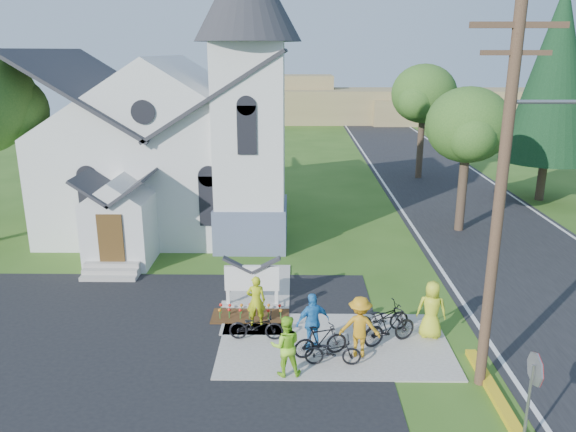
{
  "coord_description": "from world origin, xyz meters",
  "views": [
    {
      "loc": [
        0.27,
        -14.84,
        8.66
      ],
      "look_at": [
        0.03,
        5.0,
        2.78
      ],
      "focal_mm": 35.0,
      "sensor_mm": 36.0,
      "label": 1
    }
  ],
  "objects_px": {
    "utility_pole": "(503,189)",
    "bike_2": "(333,351)",
    "church_sign": "(252,279)",
    "cyclist_0": "(256,301)",
    "bike_4": "(381,318)",
    "stop_sign": "(533,382)",
    "cyclist_1": "(286,346)",
    "bike_0": "(256,326)",
    "cyclist_4": "(432,310)",
    "bike_1": "(321,341)",
    "bike_3": "(390,327)",
    "cyclist_2": "(313,322)",
    "cyclist_3": "(360,327)"
  },
  "relations": [
    {
      "from": "cyclist_1",
      "to": "cyclist_4",
      "type": "relative_size",
      "value": 0.94
    },
    {
      "from": "cyclist_2",
      "to": "cyclist_4",
      "type": "distance_m",
      "value": 3.78
    },
    {
      "from": "stop_sign",
      "to": "cyclist_1",
      "type": "height_order",
      "value": "stop_sign"
    },
    {
      "from": "cyclist_2",
      "to": "cyclist_3",
      "type": "xyz_separation_m",
      "value": [
        1.35,
        -0.32,
        0.02
      ]
    },
    {
      "from": "bike_1",
      "to": "bike_3",
      "type": "relative_size",
      "value": 0.91
    },
    {
      "from": "cyclist_0",
      "to": "cyclist_1",
      "type": "relative_size",
      "value": 0.97
    },
    {
      "from": "utility_pole",
      "to": "cyclist_2",
      "type": "relative_size",
      "value": 5.55
    },
    {
      "from": "utility_pole",
      "to": "bike_2",
      "type": "bearing_deg",
      "value": 168.53
    },
    {
      "from": "bike_0",
      "to": "cyclist_2",
      "type": "height_order",
      "value": "cyclist_2"
    },
    {
      "from": "church_sign",
      "to": "cyclist_0",
      "type": "height_order",
      "value": "cyclist_0"
    },
    {
      "from": "utility_pole",
      "to": "bike_3",
      "type": "relative_size",
      "value": 5.51
    },
    {
      "from": "stop_sign",
      "to": "bike_0",
      "type": "xyz_separation_m",
      "value": [
        -6.33,
        4.94,
        -1.29
      ]
    },
    {
      "from": "bike_2",
      "to": "bike_4",
      "type": "height_order",
      "value": "bike_4"
    },
    {
      "from": "bike_2",
      "to": "cyclist_0",
      "type": "bearing_deg",
      "value": 45.04
    },
    {
      "from": "cyclist_0",
      "to": "cyclist_3",
      "type": "relative_size",
      "value": 0.92
    },
    {
      "from": "utility_pole",
      "to": "cyclist_0",
      "type": "distance_m",
      "value": 8.4
    },
    {
      "from": "bike_2",
      "to": "bike_3",
      "type": "height_order",
      "value": "bike_3"
    },
    {
      "from": "utility_pole",
      "to": "cyclist_4",
      "type": "relative_size",
      "value": 5.4
    },
    {
      "from": "church_sign",
      "to": "cyclist_0",
      "type": "xyz_separation_m",
      "value": [
        0.24,
        -1.49,
        -0.13
      ]
    },
    {
      "from": "church_sign",
      "to": "bike_1",
      "type": "relative_size",
      "value": 1.34
    },
    {
      "from": "cyclist_0",
      "to": "cyclist_2",
      "type": "relative_size",
      "value": 0.94
    },
    {
      "from": "cyclist_0",
      "to": "cyclist_3",
      "type": "bearing_deg",
      "value": 146.34
    },
    {
      "from": "cyclist_0",
      "to": "bike_2",
      "type": "xyz_separation_m",
      "value": [
        2.34,
        -2.4,
        -0.43
      ]
    },
    {
      "from": "bike_1",
      "to": "stop_sign",
      "type": "bearing_deg",
      "value": -150.24
    },
    {
      "from": "cyclist_0",
      "to": "cyclist_4",
      "type": "height_order",
      "value": "cyclist_4"
    },
    {
      "from": "bike_2",
      "to": "cyclist_4",
      "type": "relative_size",
      "value": 0.87
    },
    {
      "from": "church_sign",
      "to": "stop_sign",
      "type": "relative_size",
      "value": 0.89
    },
    {
      "from": "bike_0",
      "to": "cyclist_4",
      "type": "xyz_separation_m",
      "value": [
        5.41,
        0.22,
        0.48
      ]
    },
    {
      "from": "stop_sign",
      "to": "bike_4",
      "type": "xyz_separation_m",
      "value": [
        -2.42,
        5.47,
        -1.24
      ]
    },
    {
      "from": "stop_sign",
      "to": "bike_0",
      "type": "relative_size",
      "value": 1.47
    },
    {
      "from": "bike_4",
      "to": "cyclist_1",
      "type": "bearing_deg",
      "value": 114.27
    },
    {
      "from": "stop_sign",
      "to": "cyclist_3",
      "type": "distance_m",
      "value": 5.25
    },
    {
      "from": "bike_4",
      "to": "stop_sign",
      "type": "bearing_deg",
      "value": -171.58
    },
    {
      "from": "bike_4",
      "to": "cyclist_3",
      "type": "bearing_deg",
      "value": 134.13
    },
    {
      "from": "bike_0",
      "to": "cyclist_4",
      "type": "relative_size",
      "value": 0.91
    },
    {
      "from": "church_sign",
      "to": "cyclist_0",
      "type": "distance_m",
      "value": 1.52
    },
    {
      "from": "stop_sign",
      "to": "cyclist_2",
      "type": "height_order",
      "value": "stop_sign"
    },
    {
      "from": "utility_pole",
      "to": "cyclist_1",
      "type": "distance_m",
      "value": 6.96
    },
    {
      "from": "cyclist_0",
      "to": "bike_3",
      "type": "distance_m",
      "value": 4.3
    },
    {
      "from": "cyclist_2",
      "to": "bike_3",
      "type": "bearing_deg",
      "value": 165.58
    },
    {
      "from": "cyclist_1",
      "to": "cyclist_3",
      "type": "height_order",
      "value": "cyclist_3"
    },
    {
      "from": "bike_3",
      "to": "bike_4",
      "type": "relative_size",
      "value": 0.97
    },
    {
      "from": "church_sign",
      "to": "utility_pole",
      "type": "bearing_deg",
      "value": -35.6
    },
    {
      "from": "stop_sign",
      "to": "bike_2",
      "type": "bearing_deg",
      "value": 139.15
    },
    {
      "from": "cyclist_1",
      "to": "bike_1",
      "type": "height_order",
      "value": "cyclist_1"
    },
    {
      "from": "utility_pole",
      "to": "bike_0",
      "type": "height_order",
      "value": "utility_pole"
    },
    {
      "from": "church_sign",
      "to": "stop_sign",
      "type": "xyz_separation_m",
      "value": [
        6.63,
        -7.4,
        0.75
      ]
    },
    {
      "from": "cyclist_4",
      "to": "bike_0",
      "type": "bearing_deg",
      "value": 14.77
    },
    {
      "from": "cyclist_1",
      "to": "bike_4",
      "type": "height_order",
      "value": "cyclist_1"
    },
    {
      "from": "stop_sign",
      "to": "bike_3",
      "type": "bearing_deg",
      "value": 115.6
    }
  ]
}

